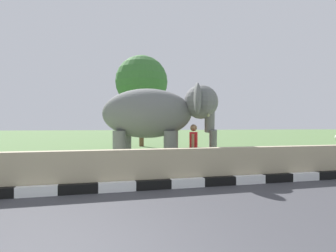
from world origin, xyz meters
TOP-DOWN VIEW (x-y plane):
  - striped_curb at (-0.35, 4.03)m, footprint 16.20×0.20m
  - barrier_parapet at (2.00, 4.33)m, footprint 28.00×0.36m
  - elephant at (2.62, 6.68)m, footprint 4.07×3.05m
  - person_handler at (3.74, 6.11)m, footprint 0.39×0.62m
  - tree_distant at (4.41, 19.60)m, footprint 4.08×4.08m

SIDE VIEW (x-z plane):
  - striped_curb at x=-0.35m, z-range 0.00..0.24m
  - barrier_parapet at x=2.00m, z-range 0.00..1.00m
  - person_handler at x=3.74m, z-range 0.10..1.75m
  - elephant at x=2.62m, z-range 0.48..3.48m
  - tree_distant at x=4.41m, z-range 1.50..8.62m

